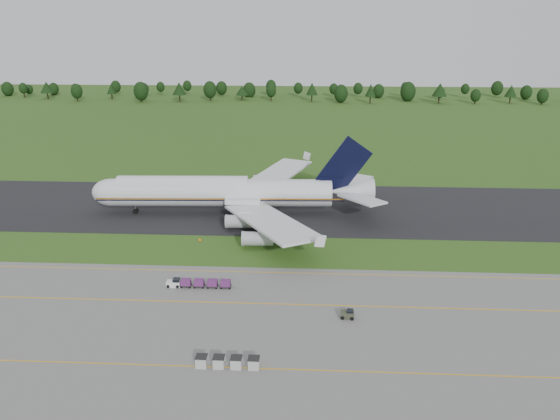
# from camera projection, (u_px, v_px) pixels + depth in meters

# --- Properties ---
(ground) EXTENTS (600.00, 600.00, 0.00)m
(ground) POSITION_uv_depth(u_px,v_px,m) (256.00, 251.00, 112.38)
(ground) COLOR #2D5218
(ground) RESTS_ON ground
(apron) EXTENTS (300.00, 52.00, 0.06)m
(apron) POSITION_uv_depth(u_px,v_px,m) (234.00, 343.00, 80.31)
(apron) COLOR slate
(apron) RESTS_ON ground
(taxiway) EXTENTS (300.00, 40.00, 0.08)m
(taxiway) POSITION_uv_depth(u_px,v_px,m) (266.00, 207.00, 138.77)
(taxiway) COLOR black
(taxiway) RESTS_ON ground
(apron_markings) EXTENTS (300.00, 30.20, 0.01)m
(apron_markings) POSITION_uv_depth(u_px,v_px,m) (240.00, 318.00, 86.91)
(apron_markings) COLOR #E3A20D
(apron_markings) RESTS_ON apron
(tree_line) EXTENTS (526.65, 21.74, 11.75)m
(tree_line) POSITION_uv_depth(u_px,v_px,m) (286.00, 91.00, 316.77)
(tree_line) COLOR black
(tree_line) RESTS_ON ground
(aircraft) EXTENTS (69.12, 67.52, 19.46)m
(aircraft) POSITION_uv_depth(u_px,v_px,m) (226.00, 192.00, 132.50)
(aircraft) COLOR silver
(aircraft) RESTS_ON ground
(baggage_train) EXTENTS (11.56, 1.48, 1.42)m
(baggage_train) POSITION_uv_depth(u_px,v_px,m) (198.00, 283.00, 96.93)
(baggage_train) COLOR silver
(baggage_train) RESTS_ON apron
(utility_cart) EXTENTS (2.20, 1.47, 1.16)m
(utility_cart) POSITION_uv_depth(u_px,v_px,m) (347.00, 315.00, 86.85)
(utility_cart) COLOR #343928
(utility_cart) RESTS_ON apron
(uld_row) EXTENTS (8.79, 1.59, 1.57)m
(uld_row) POSITION_uv_depth(u_px,v_px,m) (228.00, 362.00, 74.49)
(uld_row) COLOR #AFAFAF
(uld_row) RESTS_ON apron
(edge_markers) EXTENTS (9.67, 0.30, 0.60)m
(edge_markers) POSITION_uv_depth(u_px,v_px,m) (221.00, 241.00, 117.08)
(edge_markers) COLOR orange
(edge_markers) RESTS_ON ground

